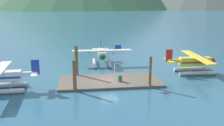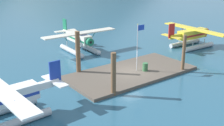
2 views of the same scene
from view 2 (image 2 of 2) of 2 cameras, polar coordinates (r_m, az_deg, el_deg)
ground_plane at (r=31.45m, az=3.65°, el=-2.14°), size 1200.00×1200.00×0.00m
dock_platform at (r=31.40m, az=3.66°, el=-1.88°), size 13.93×6.71×0.30m
piling_near_left at (r=25.68m, az=0.29°, el=-2.26°), size 0.47×0.47×4.02m
piling_near_right at (r=32.23m, az=13.88°, el=1.76°), size 0.36×0.36×4.15m
piling_far_left at (r=30.78m, az=-6.69°, el=1.92°), size 0.49×0.49×4.70m
flagpole at (r=30.78m, az=5.20°, el=4.26°), size 0.95×0.10×5.11m
fuel_drum at (r=31.49m, az=6.53°, el=-0.77°), size 0.62×0.62×0.88m
seaplane_cream_bow_centre at (r=39.06m, az=-6.42°, el=4.43°), size 10.44×7.98×3.84m
seaplane_yellow_stbd_fwd at (r=42.54m, az=15.48°, el=5.06°), size 7.98×10.46×3.84m
seaplane_white_port_aft at (r=23.17m, az=-19.99°, el=-7.10°), size 7.98×10.46×3.84m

